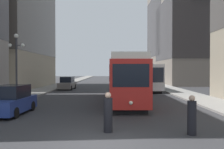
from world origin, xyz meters
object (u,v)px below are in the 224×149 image
at_px(parked_car_left_near, 11,101).
at_px(lamp_post_left_near, 16,57).
at_px(transit_bus, 145,76).
at_px(parked_car_left_mid, 67,83).
at_px(streetcar, 125,78).
at_px(pedestrian_crossing_near, 108,114).
at_px(pedestrian_crossing_far, 192,116).

bearing_deg(parked_car_left_near, lamp_post_left_near, 110.49).
distance_m(transit_bus, parked_car_left_mid, 11.12).
bearing_deg(streetcar, pedestrian_crossing_near, -97.21).
bearing_deg(parked_car_left_near, pedestrian_crossing_far, -24.77).
xyz_separation_m(transit_bus, pedestrian_crossing_near, (-4.91, -22.93, -1.12)).
distance_m(parked_car_left_near, parked_car_left_mid, 19.37).
xyz_separation_m(streetcar, parked_car_left_mid, (-7.47, 13.32, -1.26)).
bearing_deg(lamp_post_left_near, pedestrian_crossing_far, -42.36).
bearing_deg(pedestrian_crossing_far, parked_car_left_mid, 153.98).
bearing_deg(streetcar, parked_car_left_mid, 119.40).
relative_size(transit_bus, lamp_post_left_near, 2.20).
height_order(streetcar, pedestrian_crossing_far, streetcar).
height_order(transit_bus, lamp_post_left_near, lamp_post_left_near).
relative_size(pedestrian_crossing_near, pedestrian_crossing_far, 1.05).
bearing_deg(transit_bus, pedestrian_crossing_near, -103.30).
bearing_deg(pedestrian_crossing_near, transit_bus, -114.53).
relative_size(parked_car_left_mid, pedestrian_crossing_near, 2.78).
bearing_deg(pedestrian_crossing_far, pedestrian_crossing_near, -145.32).
distance_m(parked_car_left_near, pedestrian_crossing_far, 10.86).
xyz_separation_m(streetcar, pedestrian_crossing_near, (-1.35, -10.47, -1.27)).
bearing_deg(transit_bus, lamp_post_left_near, -136.46).
relative_size(parked_car_left_near, parked_car_left_mid, 0.87).
xyz_separation_m(pedestrian_crossing_near, pedestrian_crossing_far, (3.58, -0.47, -0.04)).
bearing_deg(pedestrian_crossing_near, lamp_post_left_near, -63.99).
xyz_separation_m(streetcar, parked_car_left_near, (-7.47, -6.05, -1.26)).
bearing_deg(streetcar, parked_car_left_near, -140.86).
bearing_deg(lamp_post_left_near, pedestrian_crossing_near, -51.55).
bearing_deg(pedestrian_crossing_far, parked_car_left_near, -164.58).
bearing_deg(lamp_post_left_near, streetcar, 2.25).
relative_size(streetcar, lamp_post_left_near, 2.38).
xyz_separation_m(parked_car_left_near, parked_car_left_mid, (-0.00, 19.37, 0.00)).
height_order(streetcar, parked_car_left_near, streetcar).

